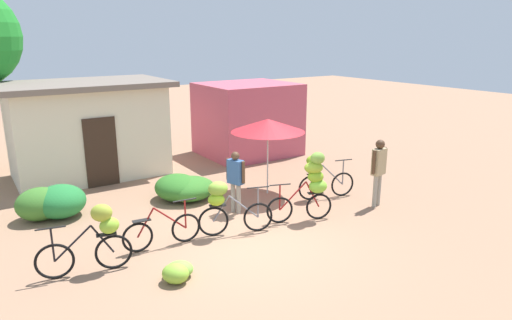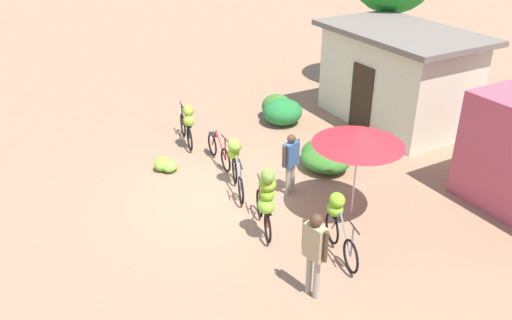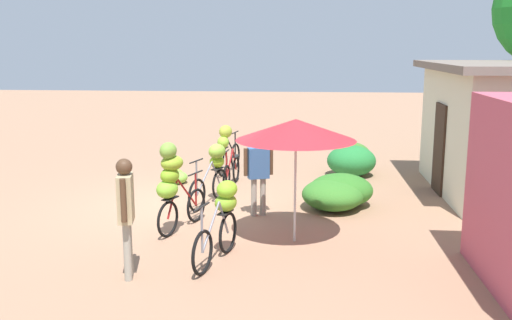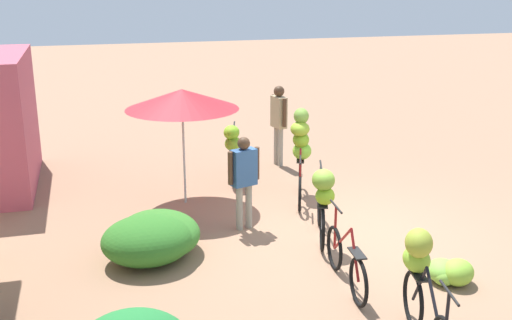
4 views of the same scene
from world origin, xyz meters
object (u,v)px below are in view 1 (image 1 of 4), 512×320
(banana_pile_on_ground, at_px, (177,272))
(person_bystander, at_px, (379,166))
(market_umbrella, at_px, (268,125))
(building_low, at_px, (88,129))
(bicycle_center_loaded, at_px, (225,203))
(bicycle_rightmost, at_px, (319,173))
(bicycle_by_shop, at_px, (312,182))
(shop_pink, at_px, (248,119))
(bicycle_near_pile, at_px, (162,231))
(person_vendor, at_px, (236,176))
(bicycle_leftmost, at_px, (96,234))

(banana_pile_on_ground, bearing_deg, person_bystander, 5.87)
(market_umbrella, bearing_deg, building_low, 128.77)
(market_umbrella, relative_size, banana_pile_on_ground, 2.69)
(bicycle_center_loaded, xyz_separation_m, bicycle_rightmost, (3.20, 0.63, -0.03))
(bicycle_by_shop, bearing_deg, building_low, 117.10)
(bicycle_center_loaded, xyz_separation_m, banana_pile_on_ground, (-1.67, -1.18, -0.58))
(shop_pink, relative_size, bicycle_center_loaded, 2.01)
(building_low, xyz_separation_m, bicycle_near_pile, (-0.10, -6.02, -1.12))
(market_umbrella, bearing_deg, bicycle_by_shop, -95.82)
(shop_pink, distance_m, person_bystander, 6.39)
(shop_pink, relative_size, person_vendor, 2.08)
(building_low, xyz_separation_m, person_bystander, (5.37, -6.80, -0.40))
(market_umbrella, xyz_separation_m, bicycle_center_loaded, (-2.32, -1.74, -1.17))
(bicycle_leftmost, height_order, bicycle_center_loaded, bicycle_leftmost)
(bicycle_leftmost, relative_size, person_vendor, 1.08)
(bicycle_leftmost, bearing_deg, market_umbrella, 19.97)
(shop_pink, bearing_deg, bicycle_by_shop, -109.09)
(market_umbrella, distance_m, bicycle_near_pile, 4.29)
(building_low, distance_m, market_umbrella, 5.76)
(person_bystander, bearing_deg, bicycle_by_shop, 174.23)
(bicycle_by_shop, bearing_deg, person_bystander, -5.77)
(bicycle_by_shop, xyz_separation_m, bicycle_rightmost, (1.10, 1.02, -0.24))
(person_bystander, bearing_deg, shop_pink, 88.65)
(bicycle_center_loaded, distance_m, bicycle_rightmost, 3.26)
(market_umbrella, height_order, person_bystander, market_umbrella)
(shop_pink, bearing_deg, bicycle_center_loaded, -126.20)
(building_low, height_order, shop_pink, building_low)
(bicycle_center_loaded, height_order, person_vendor, person_vendor)
(bicycle_leftmost, xyz_separation_m, banana_pile_on_ground, (1.07, -1.08, -0.59))
(bicycle_near_pile, relative_size, bicycle_rightmost, 1.04)
(shop_pink, height_order, market_umbrella, shop_pink)
(bicycle_by_shop, relative_size, person_bystander, 0.95)
(building_low, bearing_deg, person_bystander, -51.72)
(building_low, height_order, bicycle_leftmost, building_low)
(bicycle_near_pile, height_order, bicycle_by_shop, bicycle_by_shop)
(building_low, relative_size, shop_pink, 1.50)
(building_low, relative_size, person_vendor, 3.12)
(banana_pile_on_ground, relative_size, person_bystander, 0.45)
(bicycle_rightmost, height_order, person_bystander, person_bystander)
(shop_pink, height_order, banana_pile_on_ground, shop_pink)
(market_umbrella, height_order, bicycle_center_loaded, market_umbrella)
(building_low, bearing_deg, bicycle_by_shop, -62.90)
(market_umbrella, relative_size, bicycle_near_pile, 1.27)
(market_umbrella, distance_m, bicycle_by_shop, 2.34)
(banana_pile_on_ground, bearing_deg, person_vendor, 40.74)
(shop_pink, relative_size, banana_pile_on_ground, 4.14)
(shop_pink, xyz_separation_m, market_umbrella, (-1.92, -4.06, 0.62))
(bicycle_center_loaded, xyz_separation_m, person_bystander, (4.09, -0.59, 0.33))
(bicycle_near_pile, bearing_deg, person_vendor, 19.90)
(market_umbrella, height_order, bicycle_leftmost, market_umbrella)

